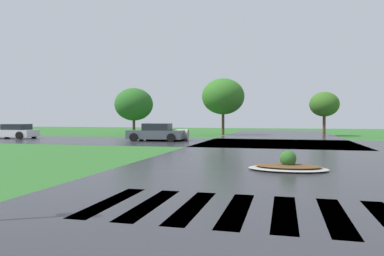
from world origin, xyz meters
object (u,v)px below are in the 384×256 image
(car_white_sedan, at_px, (156,133))
(car_blue_compact, at_px, (14,132))
(median_island, at_px, (288,166))
(drainage_pipe_stack, at_px, (167,135))

(car_white_sedan, xyz_separation_m, car_blue_compact, (-13.25, 0.23, -0.04))
(median_island, xyz_separation_m, car_white_sedan, (-9.78, 13.71, 0.49))
(car_blue_compact, bearing_deg, median_island, 145.75)
(car_blue_compact, xyz_separation_m, drainage_pipe_stack, (13.80, 0.86, -0.15))
(median_island, height_order, car_blue_compact, car_blue_compact)
(car_blue_compact, height_order, drainage_pipe_stack, car_blue_compact)
(car_white_sedan, relative_size, drainage_pipe_stack, 1.26)
(drainage_pipe_stack, bearing_deg, car_white_sedan, -116.64)
(median_island, bearing_deg, car_blue_compact, 148.82)
(drainage_pipe_stack, bearing_deg, car_blue_compact, -176.44)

